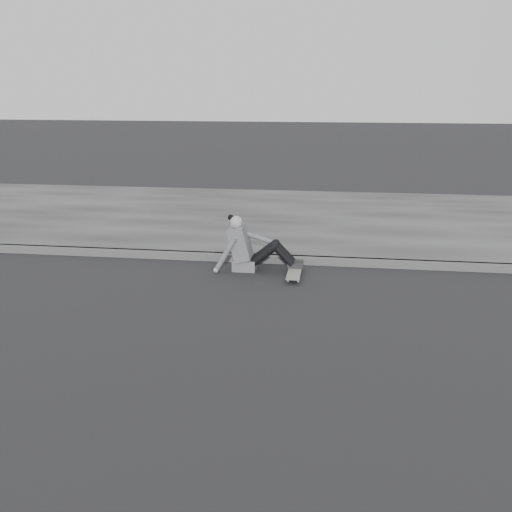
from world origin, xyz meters
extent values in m
plane|color=black|center=(0.00, 0.00, 0.00)|extent=(80.00, 80.00, 0.00)
cube|color=#4A4A4A|center=(0.00, 2.58, 0.06)|extent=(24.00, 0.16, 0.12)
cube|color=#3A3A3A|center=(0.00, 5.60, 0.06)|extent=(24.00, 6.00, 0.12)
cylinder|color=gray|center=(-1.34, 1.65, 0.03)|extent=(0.03, 0.05, 0.05)
cylinder|color=gray|center=(-1.19, 1.65, 0.03)|extent=(0.03, 0.05, 0.05)
cylinder|color=gray|center=(-1.34, 2.17, 0.03)|extent=(0.03, 0.05, 0.05)
cylinder|color=gray|center=(-1.19, 2.17, 0.03)|extent=(0.03, 0.05, 0.05)
cube|color=#28282B|center=(-1.27, 1.65, 0.06)|extent=(0.16, 0.04, 0.03)
cube|color=#28282B|center=(-1.27, 2.17, 0.06)|extent=(0.16, 0.04, 0.03)
cube|color=slate|center=(-1.27, 1.91, 0.08)|extent=(0.20, 0.78, 0.02)
cube|color=#57585A|center=(-2.07, 2.16, 0.09)|extent=(0.36, 0.34, 0.18)
cube|color=#57585A|center=(-2.14, 2.16, 0.43)|extent=(0.37, 0.40, 0.57)
cube|color=#57585A|center=(-2.27, 2.16, 0.55)|extent=(0.14, 0.30, 0.20)
cylinder|color=#999999|center=(-2.19, 2.16, 0.67)|extent=(0.09, 0.09, 0.08)
sphere|color=#999999|center=(-2.20, 2.16, 0.76)|extent=(0.20, 0.20, 0.20)
sphere|color=black|center=(-2.29, 2.18, 0.83)|extent=(0.09, 0.09, 0.09)
cylinder|color=black|center=(-1.75, 2.07, 0.28)|extent=(0.43, 0.13, 0.39)
cylinder|color=black|center=(-1.75, 2.25, 0.28)|extent=(0.43, 0.13, 0.39)
cylinder|color=black|center=(-1.45, 2.07, 0.28)|extent=(0.35, 0.11, 0.36)
cylinder|color=black|center=(-1.45, 2.25, 0.28)|extent=(0.35, 0.11, 0.36)
sphere|color=black|center=(-1.59, 2.07, 0.42)|extent=(0.13, 0.13, 0.13)
sphere|color=black|center=(-1.59, 2.25, 0.42)|extent=(0.13, 0.13, 0.13)
cube|color=#242424|center=(-1.27, 2.07, 0.12)|extent=(0.24, 0.08, 0.07)
cube|color=#242424|center=(-1.27, 2.25, 0.12)|extent=(0.24, 0.08, 0.07)
cylinder|color=#57585A|center=(-2.34, 1.95, 0.29)|extent=(0.38, 0.08, 0.58)
sphere|color=#999999|center=(-2.49, 1.94, 0.04)|extent=(0.08, 0.08, 0.08)
cylinder|color=#57585A|center=(-1.90, 2.32, 0.49)|extent=(0.48, 0.08, 0.21)
camera|label=1|loc=(-0.75, -6.30, 2.79)|focal=40.00mm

